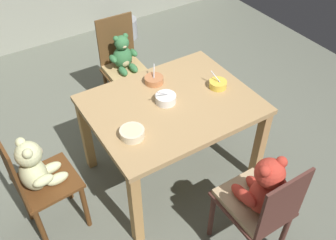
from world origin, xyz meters
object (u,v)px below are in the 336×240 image
(teddy_chair_far_center, at_px, (124,64))
(teddy_chair_near_left, at_px, (36,173))
(porridge_bowl_white_center, at_px, (166,99))
(porridge_bowl_cream_near_left, at_px, (132,133))
(porridge_bowl_yellow_near_right, at_px, (218,84))
(metal_pail, at_px, (125,28))
(teddy_chair_near_front, at_px, (261,196))
(porridge_bowl_terracotta_far_center, at_px, (154,80))
(dining_table, at_px, (172,113))

(teddy_chair_far_center, relative_size, teddy_chair_near_left, 0.99)
(porridge_bowl_white_center, xyz_separation_m, porridge_bowl_cream_near_left, (-0.36, -0.18, -0.00))
(porridge_bowl_yellow_near_right, bearing_deg, teddy_chair_far_center, 110.38)
(porridge_bowl_cream_near_left, xyz_separation_m, metal_pail, (1.08, 2.30, -0.62))
(porridge_bowl_white_center, bearing_deg, porridge_bowl_yellow_near_right, -7.31)
(teddy_chair_near_front, distance_m, teddy_chair_near_left, 1.38)
(teddy_chair_near_front, distance_m, porridge_bowl_cream_near_left, 0.86)
(porridge_bowl_cream_near_left, distance_m, metal_pail, 2.62)
(metal_pail, bearing_deg, porridge_bowl_cream_near_left, -115.22)
(porridge_bowl_white_center, relative_size, porridge_bowl_terracotta_far_center, 1.09)
(teddy_chair_near_front, relative_size, porridge_bowl_cream_near_left, 5.70)
(teddy_chair_near_left, xyz_separation_m, porridge_bowl_white_center, (0.96, 0.01, 0.18))
(teddy_chair_near_left, bearing_deg, porridge_bowl_cream_near_left, -19.79)
(porridge_bowl_yellow_near_right, height_order, metal_pail, porridge_bowl_yellow_near_right)
(porridge_bowl_terracotta_far_center, bearing_deg, porridge_bowl_yellow_near_right, -38.76)
(teddy_chair_far_center, relative_size, porridge_bowl_cream_near_left, 5.88)
(dining_table, relative_size, porridge_bowl_white_center, 7.44)
(metal_pail, bearing_deg, teddy_chair_near_front, -101.70)
(dining_table, distance_m, metal_pail, 2.31)
(porridge_bowl_yellow_near_right, xyz_separation_m, metal_pail, (0.31, 2.17, -0.62))
(porridge_bowl_white_center, distance_m, porridge_bowl_yellow_near_right, 0.42)
(teddy_chair_near_front, height_order, teddy_chair_far_center, teddy_chair_far_center)
(teddy_chair_near_front, relative_size, teddy_chair_far_center, 0.97)
(teddy_chair_far_center, relative_size, metal_pail, 3.18)
(teddy_chair_far_center, relative_size, porridge_bowl_terracotta_far_center, 6.59)
(teddy_chair_far_center, bearing_deg, teddy_chair_near_front, 1.56)
(dining_table, height_order, porridge_bowl_cream_near_left, porridge_bowl_cream_near_left)
(porridge_bowl_terracotta_far_center, relative_size, metal_pail, 0.48)
(teddy_chair_near_front, relative_size, porridge_bowl_yellow_near_right, 6.52)
(teddy_chair_near_left, bearing_deg, porridge_bowl_terracotta_far_center, 9.79)
(teddy_chair_near_front, height_order, teddy_chair_near_left, teddy_chair_near_left)
(metal_pail, bearing_deg, porridge_bowl_yellow_near_right, -98.11)
(porridge_bowl_terracotta_far_center, height_order, metal_pail, porridge_bowl_terracotta_far_center)
(porridge_bowl_cream_near_left, distance_m, porridge_bowl_yellow_near_right, 0.78)
(dining_table, relative_size, teddy_chair_near_left, 1.23)
(porridge_bowl_yellow_near_right, relative_size, metal_pail, 0.47)
(dining_table, bearing_deg, porridge_bowl_yellow_near_right, -3.64)
(teddy_chair_near_front, relative_size, metal_pail, 3.08)
(dining_table, relative_size, teddy_chair_far_center, 1.24)
(metal_pail, bearing_deg, teddy_chair_near_left, -128.29)
(porridge_bowl_white_center, relative_size, porridge_bowl_cream_near_left, 0.98)
(dining_table, xyz_separation_m, teddy_chair_near_front, (0.07, -0.86, -0.03))
(dining_table, height_order, porridge_bowl_terracotta_far_center, porridge_bowl_terracotta_far_center)
(teddy_chair_near_left, distance_m, porridge_bowl_yellow_near_right, 1.39)
(dining_table, height_order, metal_pail, dining_table)
(porridge_bowl_cream_near_left, bearing_deg, porridge_bowl_yellow_near_right, 9.28)
(dining_table, xyz_separation_m, teddy_chair_near_left, (-0.99, 0.01, -0.05))
(teddy_chair_near_front, bearing_deg, porridge_bowl_terracotta_far_center, 2.42)
(teddy_chair_near_left, xyz_separation_m, porridge_bowl_terracotta_far_center, (1.01, 0.26, 0.17))
(porridge_bowl_white_center, bearing_deg, metal_pail, 71.15)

